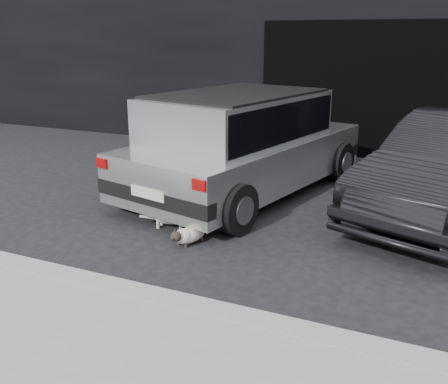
% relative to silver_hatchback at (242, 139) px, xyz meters
% --- Properties ---
extents(ground, '(80.00, 80.00, 0.00)m').
position_rel_silver_hatchback_xyz_m(ground, '(0.22, -0.84, -0.84)').
color(ground, black).
rests_on(ground, ground).
extents(building_facade, '(34.00, 4.00, 5.00)m').
position_rel_silver_hatchback_xyz_m(building_facade, '(1.22, 5.16, 1.66)').
color(building_facade, black).
rests_on(building_facade, ground).
extents(garage_opening, '(4.00, 0.10, 2.60)m').
position_rel_silver_hatchback_xyz_m(garage_opening, '(1.22, 3.15, 0.46)').
color(garage_opening, black).
rests_on(garage_opening, ground).
extents(curb, '(18.00, 0.25, 0.12)m').
position_rel_silver_hatchback_xyz_m(curb, '(1.22, -3.44, -0.78)').
color(curb, gray).
rests_on(curb, ground).
extents(silver_hatchback, '(2.81, 4.50, 1.54)m').
position_rel_silver_hatchback_xyz_m(silver_hatchback, '(0.00, 0.00, 0.00)').
color(silver_hatchback, '#B4B6B9').
rests_on(silver_hatchback, ground).
extents(cat_siamese, '(0.34, 0.68, 0.24)m').
position_rel_silver_hatchback_xyz_m(cat_siamese, '(0.17, -2.08, -0.73)').
color(cat_siamese, beige).
rests_on(cat_siamese, ground).
extents(cat_white, '(0.73, 0.34, 0.35)m').
position_rel_silver_hatchback_xyz_m(cat_white, '(-0.23, -1.71, -0.67)').
color(cat_white, silver).
rests_on(cat_white, ground).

